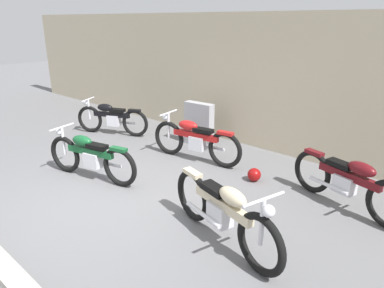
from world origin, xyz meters
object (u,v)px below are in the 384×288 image
at_px(motorcycle_green, 90,156).
at_px(motorcycle_red, 195,140).
at_px(motorcycle_cream, 223,212).
at_px(motorcycle_maroon, 349,182).
at_px(helmet, 254,175).
at_px(stone_marker, 199,124).
at_px(motorcycle_black, 111,118).

bearing_deg(motorcycle_green, motorcycle_red, -126.82).
distance_m(motorcycle_green, motorcycle_cream, 2.97).
xyz_separation_m(motorcycle_green, motorcycle_maroon, (3.82, 1.99, 0.01)).
distance_m(helmet, motorcycle_maroon, 1.61).
height_order(motorcycle_green, motorcycle_maroon, motorcycle_maroon).
distance_m(stone_marker, motorcycle_black, 2.31).
distance_m(helmet, motorcycle_red, 1.48).
distance_m(motorcycle_green, motorcycle_black, 2.64).
bearing_deg(motorcycle_maroon, motorcycle_red, -162.59).
bearing_deg(motorcycle_green, motorcycle_maroon, -166.47).
xyz_separation_m(motorcycle_black, motorcycle_red, (2.71, 0.09, 0.03)).
distance_m(motorcycle_black, motorcycle_red, 2.71).
bearing_deg(motorcycle_green, helmet, -154.09).
bearing_deg(stone_marker, motorcycle_black, -158.41).
distance_m(helmet, motorcycle_cream, 2.02).
xyz_separation_m(motorcycle_green, motorcycle_red, (0.81, 1.91, 0.01)).
relative_size(motorcycle_green, motorcycle_black, 1.10).
distance_m(helmet, motorcycle_black, 4.17).
bearing_deg(helmet, motorcycle_black, -179.21).
bearing_deg(motorcycle_maroon, helmet, -160.14).
bearing_deg(motorcycle_maroon, motorcycle_green, -136.60).
height_order(motorcycle_maroon, motorcycle_red, motorcycle_red).
xyz_separation_m(helmet, motorcycle_red, (-1.45, 0.03, 0.33)).
height_order(stone_marker, motorcycle_black, stone_marker).
bearing_deg(stone_marker, motorcycle_red, -53.77).
bearing_deg(stone_marker, motorcycle_green, -95.26).
distance_m(stone_marker, motorcycle_green, 2.68).
bearing_deg(motorcycle_cream, stone_marker, 150.50).
height_order(helmet, motorcycle_green, motorcycle_green).
bearing_deg(motorcycle_cream, helmet, 125.81).
distance_m(stone_marker, motorcycle_red, 0.95).
bearing_deg(motorcycle_black, motorcycle_maroon, 156.16).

